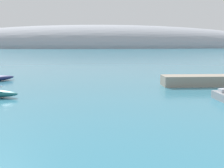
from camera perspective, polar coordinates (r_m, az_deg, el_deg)
distant_ridge at (r=264.88m, az=-2.25°, el=7.06°), size 333.69×84.25×39.28m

